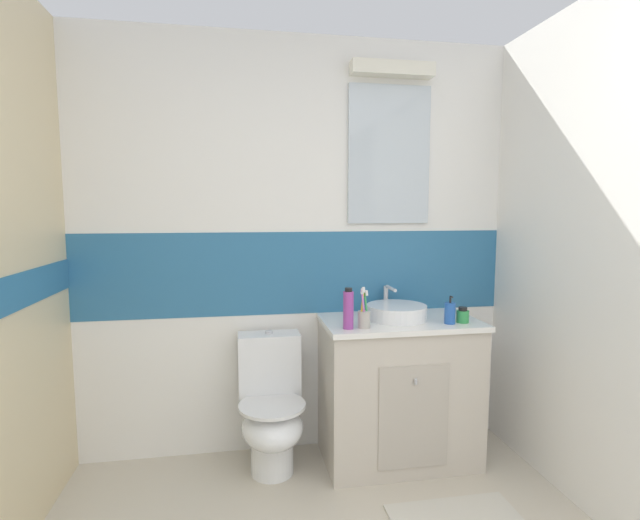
# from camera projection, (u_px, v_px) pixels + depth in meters

# --- Properties ---
(wall_back_tiled) EXTENTS (3.20, 0.20, 2.50)m
(wall_back_tiled) POSITION_uv_depth(u_px,v_px,m) (299.00, 246.00, 2.88)
(wall_back_tiled) COLOR white
(wall_back_tiled) RESTS_ON ground_plane
(vanity_cabinet) EXTENTS (0.90, 0.53, 0.85)m
(vanity_cabinet) POSITION_uv_depth(u_px,v_px,m) (398.00, 389.00, 2.77)
(vanity_cabinet) COLOR beige
(vanity_cabinet) RESTS_ON ground_plane
(sink_basin) EXTENTS (0.35, 0.39, 0.17)m
(sink_basin) POSITION_uv_depth(u_px,v_px,m) (396.00, 311.00, 2.72)
(sink_basin) COLOR white
(sink_basin) RESTS_ON vanity_cabinet
(toilet) EXTENTS (0.37, 0.50, 0.78)m
(toilet) POSITION_uv_depth(u_px,v_px,m) (271.00, 409.00, 2.65)
(toilet) COLOR white
(toilet) RESTS_ON ground_plane
(toothbrush_cup) EXTENTS (0.07, 0.07, 0.22)m
(toothbrush_cup) POSITION_uv_depth(u_px,v_px,m) (364.00, 317.00, 2.51)
(toothbrush_cup) COLOR #B2ADA3
(toothbrush_cup) RESTS_ON vanity_cabinet
(soap_dispenser) EXTENTS (0.06, 0.06, 0.16)m
(soap_dispenser) POSITION_uv_depth(u_px,v_px,m) (450.00, 313.00, 2.61)
(soap_dispenser) COLOR #2659B2
(soap_dispenser) RESTS_ON vanity_cabinet
(shampoo_bottle_tall) EXTENTS (0.06, 0.06, 0.22)m
(shampoo_bottle_tall) POSITION_uv_depth(u_px,v_px,m) (348.00, 309.00, 2.49)
(shampoo_bottle_tall) COLOR #993F99
(shampoo_bottle_tall) RESTS_ON vanity_cabinet
(hair_gel_jar) EXTENTS (0.07, 0.07, 0.09)m
(hair_gel_jar) POSITION_uv_depth(u_px,v_px,m) (463.00, 316.00, 2.64)
(hair_gel_jar) COLOR green
(hair_gel_jar) RESTS_ON vanity_cabinet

